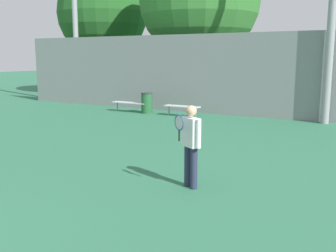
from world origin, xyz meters
The scene contains 6 objects.
tennis_player centered at (2.37, 5.81, 0.95)m, with size 0.54×0.51×1.67m.
bench_courtside_near centered at (-2.07, 14.14, 0.42)m, with size 1.63×0.40×0.46m.
bench_adjacent_court centered at (-4.84, 14.14, 0.42)m, with size 1.82×0.40×0.46m.
trash_bin centered at (-3.94, 14.22, 0.47)m, with size 0.54×0.54×0.94m.
back_fence centered at (0.00, 15.49, 1.80)m, with size 24.65×0.06×3.60m.
tree_dark_dense centered at (-11.34, 20.53, 5.39)m, with size 5.95×5.95×8.39m.
Camera 1 is at (5.67, -1.04, 2.61)m, focal length 42.00 mm.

